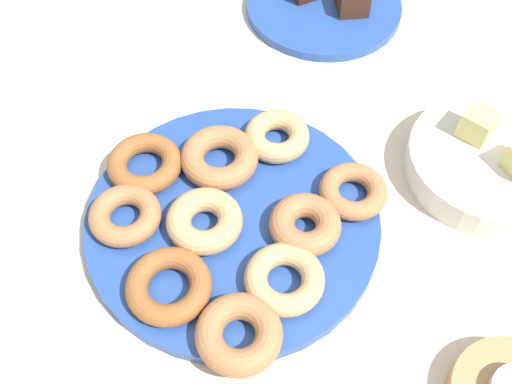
{
  "coord_description": "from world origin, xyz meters",
  "views": [
    {
      "loc": [
        0.35,
        -0.14,
        0.6
      ],
      "look_at": [
        0.0,
        0.03,
        0.05
      ],
      "focal_mm": 42.75,
      "sensor_mm": 36.0,
      "label": 1
    }
  ],
  "objects": [
    {
      "name": "donut_9",
      "position": [
        0.14,
        -0.06,
        0.03
      ],
      "size": [
        0.09,
        0.09,
        0.03
      ],
      "primitive_type": "torus",
      "rotation": [
        0.0,
        0.0,
        3.07
      ],
      "color": "#B27547",
      "rests_on": "donut_plate"
    },
    {
      "name": "cake_plate",
      "position": [
        -0.29,
        0.29,
        0.01
      ],
      "size": [
        0.24,
        0.24,
        0.01
      ],
      "primitive_type": "cylinder",
      "color": "#284C9E",
      "rests_on": "ground_plane"
    },
    {
      "name": "donut_4",
      "position": [
        0.05,
        0.06,
        0.03
      ],
      "size": [
        0.11,
        0.11,
        0.03
      ],
      "primitive_type": "torus",
      "rotation": [
        0.0,
        0.0,
        1.13
      ],
      "color": "#B27547",
      "rests_on": "donut_plate"
    },
    {
      "name": "donut_2",
      "position": [
        0.1,
        0.01,
        0.03
      ],
      "size": [
        0.1,
        0.1,
        0.02
      ],
      "primitive_type": "torus",
      "rotation": [
        0.0,
        0.0,
        4.57
      ],
      "color": "tan",
      "rests_on": "donut_plate"
    },
    {
      "name": "donut_8",
      "position": [
        -0.11,
        -0.07,
        0.03
      ],
      "size": [
        0.1,
        0.1,
        0.02
      ],
      "primitive_type": "torus",
      "rotation": [
        0.0,
        0.0,
        0.13
      ],
      "color": "#995B2D",
      "rests_on": "donut_plate"
    },
    {
      "name": "donut_5",
      "position": [
        -0.08,
        0.02,
        0.03
      ],
      "size": [
        0.13,
        0.13,
        0.03
      ],
      "primitive_type": "torus",
      "rotation": [
        0.0,
        0.0,
        4.06
      ],
      "color": "#B27547",
      "rests_on": "donut_plate"
    },
    {
      "name": "donut_3",
      "position": [
        -0.05,
        -0.11,
        0.03
      ],
      "size": [
        0.12,
        0.12,
        0.02
      ],
      "primitive_type": "torus",
      "rotation": [
        0.0,
        0.0,
        2.28
      ],
      "color": "#B27547",
      "rests_on": "donut_plate"
    },
    {
      "name": "donut_7",
      "position": [
        0.06,
        -0.1,
        0.03
      ],
      "size": [
        0.13,
        0.13,
        0.02
      ],
      "primitive_type": "torus",
      "rotation": [
        0.0,
        0.0,
        2.22
      ],
      "color": "#995B2D",
      "rests_on": "donut_plate"
    },
    {
      "name": "fruit_bowl",
      "position": [
        0.07,
        0.31,
        0.02
      ],
      "size": [
        0.19,
        0.19,
        0.04
      ],
      "primitive_type": "cylinder",
      "color": "silver",
      "rests_on": "ground_plane"
    },
    {
      "name": "donut_plate",
      "position": [
        0.0,
        0.0,
        0.01
      ],
      "size": [
        0.34,
        0.34,
        0.02
      ],
      "primitive_type": "cylinder",
      "color": "#284C9E",
      "rests_on": "ground_plane"
    },
    {
      "name": "donut_6",
      "position": [
        0.0,
        -0.03,
        0.03
      ],
      "size": [
        0.1,
        0.1,
        0.03
      ],
      "primitive_type": "torus",
      "rotation": [
        0.0,
        0.0,
        6.13
      ],
      "color": "tan",
      "rests_on": "donut_plate"
    },
    {
      "name": "ground_plane",
      "position": [
        0.0,
        0.0,
        0.0
      ],
      "size": [
        2.4,
        2.4,
        0.0
      ],
      "primitive_type": "plane",
      "color": "beige"
    },
    {
      "name": "donut_1",
      "position": [
        0.04,
        0.14,
        0.03
      ],
      "size": [
        0.11,
        0.11,
        0.02
      ],
      "primitive_type": "torus",
      "rotation": [
        0.0,
        0.0,
        5.23
      ],
      "color": "#B27547",
      "rests_on": "donut_plate"
    },
    {
      "name": "melon_chunk_left",
      "position": [
        0.03,
        0.31,
        0.06
      ],
      "size": [
        0.05,
        0.05,
        0.04
      ],
      "primitive_type": "cube",
      "rotation": [
        0.0,
        0.0,
        0.42
      ],
      "color": "#DBD67A",
      "rests_on": "fruit_bowl"
    },
    {
      "name": "donut_0",
      "position": [
        -0.08,
        0.1,
        0.03
      ],
      "size": [
        0.1,
        0.1,
        0.03
      ],
      "primitive_type": "torus",
      "rotation": [
        0.0,
        0.0,
        4.4
      ],
      "color": "tan",
      "rests_on": "donut_plate"
    }
  ]
}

